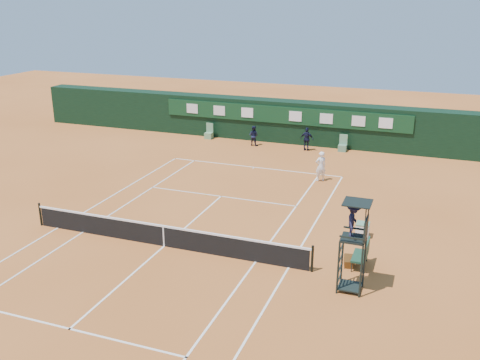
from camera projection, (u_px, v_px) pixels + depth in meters
name	position (u px, v px, depth m)	size (l,w,h in m)	color
ground	(164.00, 246.00, 22.75)	(90.00, 90.00, 0.00)	#C76C2F
court_lines	(164.00, 246.00, 22.75)	(11.05, 23.85, 0.01)	white
tennis_net	(164.00, 235.00, 22.58)	(12.90, 0.10, 1.10)	black
back_wall	(285.00, 121.00, 38.88)	(40.00, 1.65, 3.00)	black
linesman_chair_left	(209.00, 134.00, 39.96)	(0.55, 0.50, 1.15)	#629567
linesman_chair_right	(343.00, 147.00, 36.68)	(0.55, 0.50, 1.15)	#558262
umpire_chair	(354.00, 228.00, 18.57)	(0.96, 0.95, 3.42)	black
player_bench	(363.00, 253.00, 20.81)	(0.55, 1.20, 1.10)	#183D29
tennis_bag	(348.00, 261.00, 21.15)	(0.34, 0.77, 0.29)	black
cooler	(362.00, 230.00, 23.56)	(0.57, 0.57, 0.65)	white
tennis_ball	(206.00, 195.00, 28.56)	(0.07, 0.07, 0.07)	#C3D531
player	(321.00, 166.00, 30.57)	(0.64, 0.42, 1.76)	white
ball_kid_left	(253.00, 136.00, 37.98)	(0.70, 0.54, 1.43)	black
ball_kid_right	(307.00, 139.00, 36.69)	(0.95, 0.39, 1.61)	black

